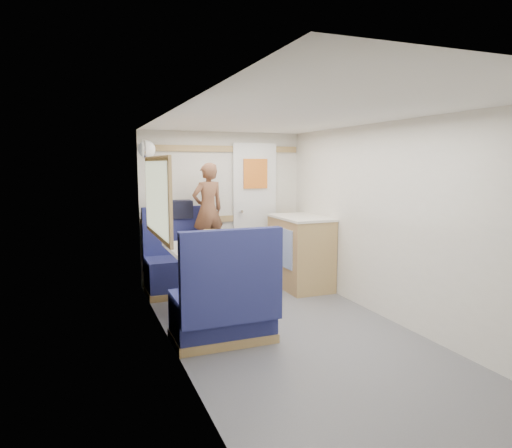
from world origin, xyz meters
name	(u,v)px	position (x,y,z in m)	size (l,w,h in m)	color
floor	(297,338)	(0.00, 0.00, 0.00)	(4.50, 4.50, 0.00)	#515156
ceiling	(300,115)	(0.00, 0.00, 2.00)	(4.50, 4.50, 0.00)	silver
wall_back	(223,207)	(0.00, 2.25, 1.00)	(2.20, 0.02, 2.00)	silver
wall_left	(175,237)	(-1.10, 0.00, 1.00)	(0.02, 4.50, 2.00)	silver
wall_right	(399,224)	(1.10, 0.00, 1.00)	(0.02, 4.50, 2.00)	silver
oak_trim_low	(223,219)	(0.00, 2.23, 0.85)	(2.15, 0.02, 0.08)	#A07848
oak_trim_high	(223,149)	(0.00, 2.23, 1.78)	(2.15, 0.02, 0.08)	#A07848
side_window	(156,197)	(-1.08, 1.00, 1.25)	(0.04, 1.30, 0.72)	#AAAF95
rear_door	(255,209)	(0.45, 2.22, 0.97)	(0.62, 0.12, 1.86)	white
dinette_table	(199,261)	(-0.65, 1.00, 0.57)	(0.62, 0.92, 0.72)	white
bench_far	(182,268)	(-0.65, 1.86, 0.30)	(0.90, 0.59, 1.05)	navy
bench_near	(224,310)	(-0.65, 0.14, 0.30)	(0.90, 0.59, 1.05)	navy
ledge	(177,220)	(-0.65, 2.12, 0.88)	(0.90, 0.14, 0.04)	#A07848
dome_light	(147,149)	(-1.04, 1.85, 1.75)	(0.20, 0.20, 0.20)	white
galley_counter	(300,251)	(0.82, 1.55, 0.47)	(0.57, 0.92, 0.92)	#A07848
person	(208,210)	(-0.32, 1.83, 1.02)	(0.42, 0.27, 1.15)	brown
duffel_bag	(173,209)	(-0.69, 2.12, 1.01)	(0.46, 0.22, 0.22)	black
tray	(218,249)	(-0.51, 0.79, 0.73)	(0.26, 0.34, 0.02)	white
orange_fruit	(215,242)	(-0.49, 0.96, 0.77)	(0.07, 0.07, 0.07)	orange
cheese_block	(207,249)	(-0.65, 0.69, 0.76)	(0.10, 0.06, 0.03)	#E1C582
wine_glass	(200,235)	(-0.63, 1.02, 0.84)	(0.08, 0.08, 0.17)	white
tumbler_left	(183,247)	(-0.88, 0.75, 0.78)	(0.07, 0.07, 0.11)	white
tumbler_right	(205,238)	(-0.53, 1.24, 0.77)	(0.06, 0.06, 0.10)	white
beer_glass	(219,240)	(-0.43, 1.04, 0.77)	(0.06, 0.06, 0.09)	#915C15
pepper_grinder	(196,240)	(-0.64, 1.18, 0.76)	(0.03, 0.03, 0.09)	black
bread_loaf	(210,235)	(-0.43, 1.35, 0.78)	(0.14, 0.26, 0.11)	brown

